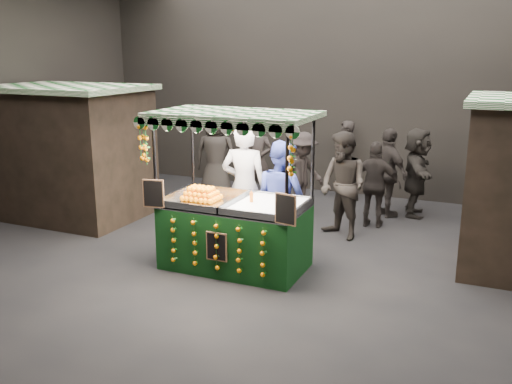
% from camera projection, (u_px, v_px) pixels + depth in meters
% --- Properties ---
extents(ground, '(12.00, 12.00, 0.00)m').
position_uv_depth(ground, '(251.00, 263.00, 8.76)').
color(ground, black).
rests_on(ground, ground).
extents(market_hall, '(12.10, 10.10, 5.05)m').
position_uv_depth(market_hall, '(251.00, 41.00, 7.93)').
color(market_hall, black).
rests_on(market_hall, ground).
extents(neighbour_stall_left, '(3.00, 2.20, 2.60)m').
position_uv_depth(neighbour_stall_left, '(70.00, 151.00, 11.04)').
color(neighbour_stall_left, black).
rests_on(neighbour_stall_left, ground).
extents(juice_stall, '(2.47, 1.45, 2.39)m').
position_uv_depth(juice_stall, '(235.00, 222.00, 8.41)').
color(juice_stall, black).
rests_on(juice_stall, ground).
extents(vendor_grey, '(0.85, 0.64, 2.11)m').
position_uv_depth(vendor_grey, '(244.00, 187.00, 9.24)').
color(vendor_grey, '#939298').
rests_on(vendor_grey, ground).
extents(vendor_blue, '(1.13, 1.03, 1.88)m').
position_uv_depth(vendor_blue, '(281.00, 198.00, 8.97)').
color(vendor_blue, navy).
rests_on(vendor_blue, ground).
extents(shopper_0, '(0.67, 0.45, 1.81)m').
position_uv_depth(shopper_0, '(258.00, 160.00, 12.25)').
color(shopper_0, '#2C2524').
rests_on(shopper_0, ground).
extents(shopper_1, '(1.17, 1.10, 1.90)m').
position_uv_depth(shopper_1, '(343.00, 186.00, 9.75)').
color(shopper_1, '#2B2723').
rests_on(shopper_1, ground).
extents(shopper_2, '(0.97, 0.45, 1.63)m').
position_uv_depth(shopper_2, '(375.00, 185.00, 10.41)').
color(shopper_2, '#2C2624').
rests_on(shopper_2, ground).
extents(shopper_3, '(1.04, 1.25, 1.68)m').
position_uv_depth(shopper_3, '(302.00, 173.00, 11.27)').
color(shopper_3, '#292221').
rests_on(shopper_3, ground).
extents(shopper_4, '(1.07, 0.83, 1.94)m').
position_uv_depth(shopper_4, '(216.00, 155.00, 12.47)').
color(shopper_4, '#2D2825').
rests_on(shopper_4, ground).
extents(shopper_5, '(0.79, 1.71, 1.78)m').
position_uv_depth(shopper_5, '(417.00, 172.00, 11.13)').
color(shopper_5, black).
rests_on(shopper_5, ground).
extents(shopper_6, '(0.53, 0.70, 1.74)m').
position_uv_depth(shopper_6, '(344.00, 159.00, 12.54)').
color(shopper_6, black).
rests_on(shopper_6, ground).
extents(shopper_7, '(1.09, 0.99, 1.78)m').
position_uv_depth(shopper_7, '(388.00, 173.00, 11.05)').
color(shopper_7, '#2D2724').
rests_on(shopper_7, ground).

